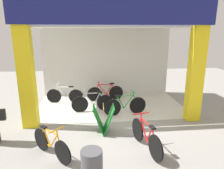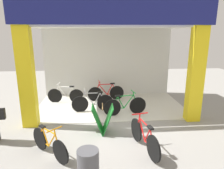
% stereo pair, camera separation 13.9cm
% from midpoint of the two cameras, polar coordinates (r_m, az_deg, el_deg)
% --- Properties ---
extents(ground_plane, '(20.09, 20.09, 0.00)m').
position_cam_midpoint_polar(ground_plane, '(7.21, 0.11, -10.55)').
color(ground_plane, gray).
rests_on(ground_plane, ground).
extents(shop_facade, '(6.24, 3.63, 4.00)m').
position_cam_midpoint_polar(shop_facade, '(8.30, -1.12, 8.26)').
color(shop_facade, beige).
rests_on(shop_facade, ground).
extents(bicycle_inside_0, '(1.63, 0.45, 0.90)m').
position_cam_midpoint_polar(bicycle_inside_0, '(8.08, -5.90, -5.06)').
color(bicycle_inside_0, black).
rests_on(bicycle_inside_0, ground).
extents(bicycle_inside_1, '(1.60, 0.44, 0.89)m').
position_cam_midpoint_polar(bicycle_inside_1, '(9.17, -13.41, -3.00)').
color(bicycle_inside_1, black).
rests_on(bicycle_inside_1, ground).
extents(bicycle_inside_2, '(1.64, 0.45, 0.91)m').
position_cam_midpoint_polar(bicycle_inside_2, '(7.72, 3.17, -5.92)').
color(bicycle_inside_2, black).
rests_on(bicycle_inside_2, ground).
extents(bicycle_inside_3, '(1.65, 0.45, 0.91)m').
position_cam_midpoint_polar(bicycle_inside_3, '(9.30, -2.26, -2.29)').
color(bicycle_inside_3, black).
rests_on(bicycle_inside_3, ground).
extents(bicycle_parked_0, '(0.50, 1.65, 0.92)m').
position_cam_midpoint_polar(bicycle_parked_0, '(5.62, 8.74, -14.27)').
color(bicycle_parked_0, black).
rests_on(bicycle_parked_0, ground).
extents(bicycle_parked_1, '(1.09, 1.15, 0.85)m').
position_cam_midpoint_polar(bicycle_parked_1, '(5.53, -17.39, -15.70)').
color(bicycle_parked_1, black).
rests_on(bicycle_parked_1, ground).
extents(sandwich_board_sign, '(0.68, 0.61, 0.88)m').
position_cam_midpoint_polar(sandwich_board_sign, '(6.39, -3.00, -9.72)').
color(sandwich_board_sign, '#197226').
rests_on(sandwich_board_sign, ground).
extents(trash_bin, '(0.43, 0.43, 0.83)m').
position_cam_midpoint_polar(trash_bin, '(4.41, -6.61, -22.48)').
color(trash_bin, '#4C4C51').
rests_on(trash_bin, ground).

